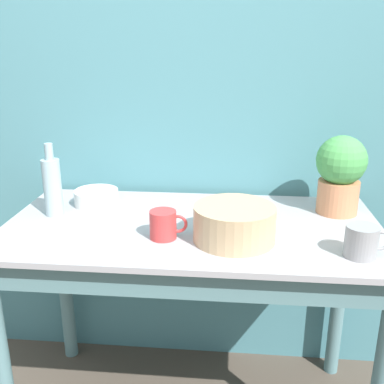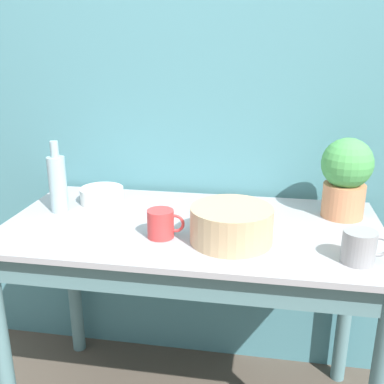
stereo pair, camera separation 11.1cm
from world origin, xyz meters
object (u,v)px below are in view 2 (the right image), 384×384
bottle_tall (58,183)px  mug_grey (360,247)px  bowl_wash_large (231,224)px  mug_red (161,224)px  bowl_small_enamel_white (102,195)px  potted_plant (346,175)px

bottle_tall → mug_grey: (1.05, -0.25, -0.06)m
bottle_tall → mug_grey: 1.08m
bowl_wash_large → mug_red: bowl_wash_large is taller
bowl_wash_large → bowl_small_enamel_white: size_ratio=1.55×
potted_plant → mug_grey: (-0.00, -0.37, -0.11)m
potted_plant → mug_red: (-0.61, -0.30, -0.11)m
bottle_tall → mug_red: bottle_tall is taller
mug_red → mug_grey: mug_grey is taller
bottle_tall → mug_red: size_ratio=2.18×
potted_plant → bowl_small_enamel_white: size_ratio=1.71×
mug_red → mug_grey: size_ratio=0.92×
bottle_tall → mug_red: (0.44, -0.17, -0.07)m
bowl_small_enamel_white → mug_red: bearing=-42.8°
potted_plant → bottle_tall: potted_plant is taller
bottle_tall → mug_red: 0.48m
mug_grey → potted_plant: bearing=89.2°
bottle_tall → mug_grey: size_ratio=2.01×
mug_grey → bowl_wash_large: bearing=167.6°
potted_plant → bowl_small_enamel_white: potted_plant is taller
mug_red → mug_grey: 0.61m
potted_plant → mug_grey: size_ratio=2.17×
potted_plant → mug_red: 0.69m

